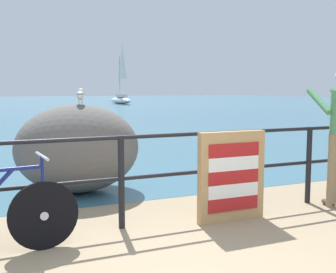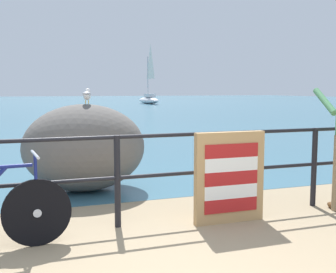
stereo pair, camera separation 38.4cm
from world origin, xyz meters
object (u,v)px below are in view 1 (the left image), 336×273
Objects in this scene: breakwater_boulder_main at (78,148)px; seagull at (80,95)px; folded_deckchair_stack at (232,176)px; sailboat at (121,97)px.

breakwater_boulder_main is 5.31× the size of seagull.
folded_deckchair_stack is 0.57× the size of breakwater_boulder_main.
seagull is 37.78m from sailboat.
breakwater_boulder_main is at bearing 82.66° from seagull.
folded_deckchair_stack is 2.61m from seagull.
sailboat is (11.68, 35.92, -0.73)m from seagull.
folded_deckchair_stack is at bearing -132.59° from seagull.
folded_deckchair_stack is 3.04× the size of seagull.
seagull reaches higher than folded_deckchair_stack.
folded_deckchair_stack is at bearing 159.53° from sailboat.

